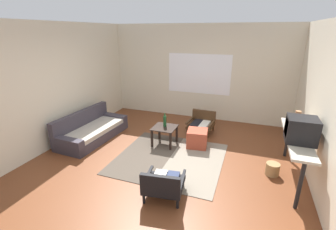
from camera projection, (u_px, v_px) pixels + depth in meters
The scene contains 15 objects.
ground_plane at pixel (161, 167), 4.61m from camera, with size 7.80×7.80×0.00m, color brown.
far_wall_with_window at pixel (199, 73), 6.86m from camera, with size 5.60×0.13×2.70m.
side_wall_right at pixel (331, 112), 3.57m from camera, with size 0.12×6.60×2.70m, color beige.
side_wall_left at pixel (55, 85), 5.28m from camera, with size 0.12×6.60×2.70m, color beige.
area_rug at pixel (170, 158), 4.91m from camera, with size 2.13×2.03×0.01m.
couch at pixel (91, 130), 5.77m from camera, with size 0.89×1.88×0.66m.
coffee_table at pixel (165, 131), 5.41m from camera, with size 0.52×0.53×0.43m.
armchair_by_window at pixel (202, 122), 6.16m from camera, with size 0.67×0.65×0.52m.
armchair_striped_foreground at pixel (163, 184), 3.68m from camera, with size 0.69×0.69×0.53m.
ottoman_orange at pixel (197, 138), 5.36m from camera, with size 0.44×0.44×0.40m, color #993D28.
console_shelf at pixel (296, 141), 4.03m from camera, with size 0.36×1.78×0.82m.
crt_television at pixel (301, 130), 3.73m from camera, with size 0.44×0.42×0.40m.
clay_vase at pixel (296, 123), 4.19m from camera, with size 0.20×0.20×0.36m.
glass_bottle at pixel (165, 121), 5.38m from camera, with size 0.08×0.08×0.31m.
wicker_basket at pixel (272, 169), 4.32m from camera, with size 0.24×0.24×0.23m, color #9E7A4C.
Camera 1 is at (1.50, -3.71, 2.50)m, focal length 25.28 mm.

